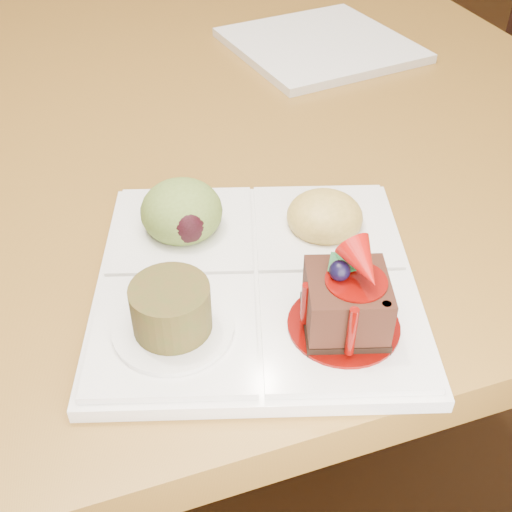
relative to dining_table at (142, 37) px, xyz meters
name	(u,v)px	position (x,y,z in m)	size (l,w,h in m)	color
ground	(174,312)	(0.00, 0.00, -0.68)	(6.00, 6.00, 0.00)	#513417
dining_table	(142,37)	(0.00, 0.00, 0.00)	(1.00, 1.80, 0.75)	brown
sampler_plate	(254,267)	(-0.04, -0.75, 0.09)	(0.32, 0.32, 0.10)	white
second_plate	(320,45)	(0.21, -0.30, 0.07)	(0.23, 0.23, 0.01)	white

